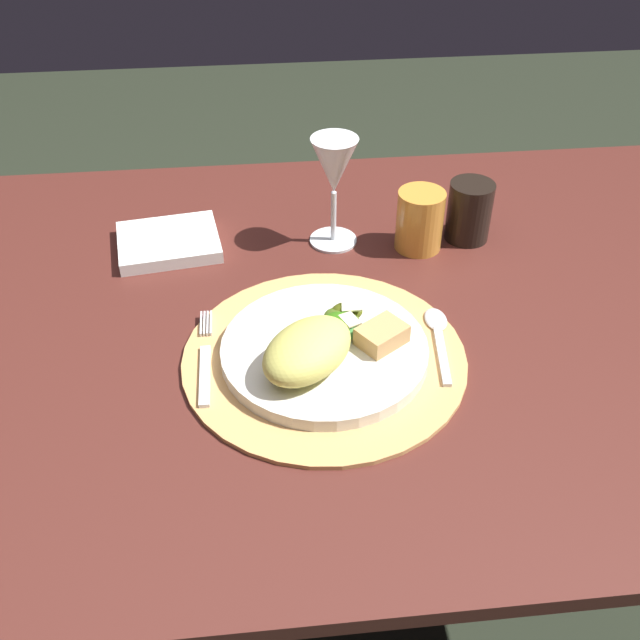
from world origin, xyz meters
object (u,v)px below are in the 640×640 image
(wine_glass, at_px, (334,171))
(amber_tumbler, at_px, (420,220))
(fork, at_px, (205,361))
(napkin, at_px, (169,242))
(dinner_plate, at_px, (324,350))
(dining_table, at_px, (340,401))
(spoon, at_px, (438,331))
(dark_tumbler, at_px, (469,211))

(wine_glass, height_order, amber_tumbler, wine_glass)
(fork, bearing_deg, napkin, 102.27)
(dinner_plate, relative_size, wine_glass, 1.52)
(dining_table, relative_size, dinner_plate, 5.88)
(napkin, distance_m, wine_glass, 0.26)
(amber_tumbler, bearing_deg, wine_glass, 167.58)
(dinner_plate, distance_m, amber_tumbler, 0.28)
(dining_table, relative_size, amber_tumbler, 16.39)
(fork, xyz_separation_m, napkin, (-0.06, 0.26, 0.00))
(dining_table, xyz_separation_m, spoon, (0.11, -0.06, 0.17))
(fork, distance_m, dark_tumbler, 0.45)
(dining_table, height_order, fork, fork)
(wine_glass, bearing_deg, dark_tumbler, -2.64)
(dark_tumbler, bearing_deg, fork, -147.11)
(fork, xyz_separation_m, amber_tumbler, (0.30, 0.23, 0.04))
(fork, relative_size, spoon, 1.18)
(spoon, xyz_separation_m, amber_tumbler, (0.02, 0.20, 0.04))
(dark_tumbler, bearing_deg, amber_tumbler, -167.19)
(dining_table, xyz_separation_m, wine_glass, (0.01, 0.16, 0.28))
(napkin, height_order, dark_tumbler, dark_tumbler)
(dining_table, xyz_separation_m, dark_tumbler, (0.20, 0.16, 0.21))
(dinner_plate, distance_m, spoon, 0.15)
(dinner_plate, height_order, wine_glass, wine_glass)
(amber_tumbler, bearing_deg, spoon, -94.80)
(spoon, height_order, wine_glass, wine_glass)
(fork, bearing_deg, dining_table, 27.04)
(dining_table, distance_m, napkin, 0.33)
(dining_table, xyz_separation_m, amber_tumbler, (0.13, 0.14, 0.21))
(wine_glass, distance_m, amber_tumbler, 0.14)
(spoon, relative_size, wine_glass, 0.88)
(amber_tumbler, bearing_deg, napkin, 174.54)
(spoon, height_order, amber_tumbler, amber_tumbler)
(amber_tumbler, distance_m, dark_tumbler, 0.08)
(amber_tumbler, bearing_deg, dining_table, -132.79)
(fork, distance_m, wine_glass, 0.33)
(dining_table, height_order, dark_tumbler, dark_tumbler)
(napkin, bearing_deg, wine_glass, -1.88)
(dining_table, bearing_deg, wine_glass, 87.07)
(fork, relative_size, napkin, 1.18)
(fork, xyz_separation_m, wine_glass, (0.18, 0.25, 0.11))
(dinner_plate, xyz_separation_m, spoon, (0.14, 0.03, -0.01))
(napkin, relative_size, dark_tumbler, 1.62)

